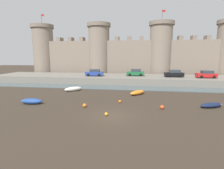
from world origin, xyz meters
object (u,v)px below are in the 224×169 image
Objects in this scene: rowboat_foreground_centre at (211,105)px; mooring_buoy_near_shore at (162,107)px; mooring_buoy_off_centre at (85,105)px; car_quay_centre_east at (94,73)px; rowboat_near_channel_left at (73,89)px; car_quay_east at (206,74)px; car_quay_centre_west at (135,73)px; mooring_buoy_near_channel at (120,101)px; mooring_buoy_mid_mud at (106,114)px; rowboat_near_channel_right at (32,101)px; rowboat_foreground_right at (137,92)px; car_quay_west at (174,74)px.

mooring_buoy_near_shore is (-6.19, -1.54, -0.08)m from rowboat_foreground_centre.
mooring_buoy_off_centre is 19.77m from car_quay_centre_east.
rowboat_near_channel_left is 28.26m from car_quay_east.
car_quay_centre_west is (10.95, 11.97, 1.91)m from rowboat_near_channel_left.
mooring_buoy_near_channel is 0.09× the size of car_quay_east.
mooring_buoy_near_shore is (6.33, 3.32, 0.07)m from mooring_buoy_mid_mud.
car_quay_centre_east is at bearing 115.01° from mooring_buoy_near_channel.
rowboat_near_channel_right is at bearing 164.35° from mooring_buoy_mid_mud.
car_quay_east is (15.27, -1.59, 0.00)m from car_quay_centre_west.
mooring_buoy_off_centre is 0.97× the size of mooring_buoy_near_shore.
rowboat_near_channel_right is at bearing -168.62° from mooring_buoy_near_channel.
rowboat_foreground_centre is 15.94m from mooring_buoy_off_centre.
mooring_buoy_off_centre reaches higher than mooring_buoy_near_channel.
mooring_buoy_near_channel is (11.67, 2.35, -0.21)m from rowboat_near_channel_right.
car_quay_west is (8.07, 12.12, 1.95)m from rowboat_foreground_right.
rowboat_near_channel_left is at bearing 118.53° from mooring_buoy_off_centre.
car_quay_centre_west is at bearing 10.81° from car_quay_centre_east.
car_quay_east is 1.00× the size of car_quay_centre_east.
rowboat_near_channel_left reaches higher than mooring_buoy_off_centre.
rowboat_foreground_right is 1.08× the size of rowboat_near_channel_left.
rowboat_foreground_centre is 18.27m from car_quay_east.
rowboat_near_channel_right is 16.03m from rowboat_foreground_right.
car_quay_west is at bearing 93.64° from rowboat_foreground_centre.
mooring_buoy_near_channel is at bearing -135.34° from car_quay_east.
car_quay_centre_west is 1.00× the size of car_quay_centre_east.
car_quay_east is at bearing 44.66° from mooring_buoy_near_channel.
car_quay_centre_east reaches higher than rowboat_foreground_centre.
rowboat_foreground_right is 0.79× the size of car_quay_east.
car_quay_east reaches higher than rowboat_foreground_right.
mooring_buoy_near_shore is 20.88m from car_quay_centre_west.
rowboat_foreground_right is 11.61m from rowboat_near_channel_left.
rowboat_foreground_right is at bearing -87.28° from car_quay_centre_west.
car_quay_centre_east reaches higher than mooring_buoy_near_channel.
car_quay_centre_west is at bearing 100.10° from mooring_buoy_near_shore.
rowboat_near_channel_left is 6.32× the size of mooring_buoy_off_centre.
rowboat_foreground_centre is 21.41m from car_quay_centre_west.
car_quay_west is at bearing 56.35° from rowboat_foreground_right.
car_quay_centre_east reaches higher than rowboat_foreground_right.
car_quay_centre_east is (-19.33, 17.10, 2.00)m from rowboat_foreground_centre.
mooring_buoy_near_shore is 1.33× the size of mooring_buoy_near_channel.
car_quay_centre_west and car_quay_west have the same top height.
rowboat_foreground_centre is at bearing -32.58° from rowboat_foreground_right.
rowboat_foreground_centre reaches higher than mooring_buoy_near_channel.
rowboat_foreground_right is at bearing 28.85° from rowboat_near_channel_right.
rowboat_near_channel_left is 0.73× the size of car_quay_centre_east.
rowboat_near_channel_left reaches higher than mooring_buoy_near_shore.
mooring_buoy_near_shore is 0.12× the size of car_quay_east.
car_quay_east and car_quay_centre_east have the same top height.
car_quay_centre_west is (-3.64, 20.46, 2.08)m from mooring_buoy_near_shore.
car_quay_east is (21.22, 19.57, 2.08)m from mooring_buoy_off_centre.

